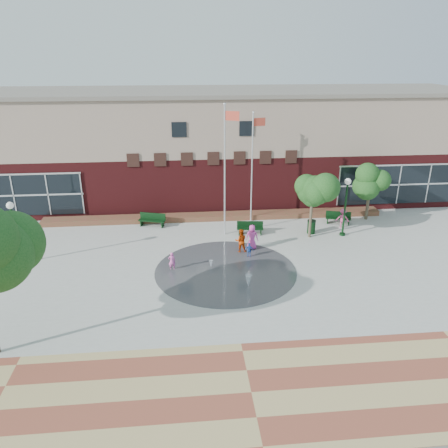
{
  "coord_description": "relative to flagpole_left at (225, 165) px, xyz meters",
  "views": [
    {
      "loc": [
        -2.29,
        -19.97,
        12.19
      ],
      "look_at": [
        0.0,
        4.0,
        2.6
      ],
      "focal_mm": 35.0,
      "sensor_mm": 36.0,
      "label": 1
    }
  ],
  "objects": [
    {
      "name": "water_jet_b",
      "position": [
        -1.37,
        -5.13,
        -5.06
      ],
      "size": [
        0.22,
        0.22,
        0.48
      ],
      "primitive_type": "cone",
      "rotation": [
        3.14,
        0.0,
        0.0
      ],
      "color": "white",
      "rests_on": "ground"
    },
    {
      "name": "adult_red",
      "position": [
        0.71,
        -3.01,
        -4.27
      ],
      "size": [
        0.79,
        0.63,
        1.58
      ],
      "primitive_type": "imported",
      "rotation": [
        0.0,
        0.0,
        3.11
      ],
      "color": "#AD3406",
      "rests_on": "ground"
    },
    {
      "name": "splash_pad",
      "position": [
        -0.53,
        -5.53,
        -5.06
      ],
      "size": [
        8.4,
        8.4,
        0.01
      ],
      "primitive_type": "cylinder",
      "color": "#383A3D",
      "rests_on": "ground"
    },
    {
      "name": "plaza_concrete",
      "position": [
        -0.53,
        -4.53,
        -5.06
      ],
      "size": [
        46.0,
        18.0,
        0.01
      ],
      "primitive_type": "cube",
      "color": "#A8A8A0",
      "rests_on": "ground"
    },
    {
      "name": "water_jet_a",
      "position": [
        0.54,
        -7.57,
        -5.06
      ],
      "size": [
        0.36,
        0.36,
        0.71
      ],
      "primitive_type": "cone",
      "rotation": [
        3.14,
        0.0,
        0.0
      ],
      "color": "white",
      "rests_on": "ground"
    },
    {
      "name": "bench_mid",
      "position": [
        1.74,
        -0.19,
        -4.76
      ],
      "size": [
        1.9,
        0.72,
        0.93
      ],
      "rotation": [
        0.0,
        0.0,
        -0.11
      ],
      "color": "black",
      "rests_on": "ground"
    },
    {
      "name": "flower_bed",
      "position": [
        -0.53,
        3.07,
        -5.06
      ],
      "size": [
        26.0,
        1.2,
        0.4
      ],
      "primitive_type": "cube",
      "color": "maroon",
      "rests_on": "ground"
    },
    {
      "name": "flagpole_left",
      "position": [
        0.0,
        0.0,
        0.0
      ],
      "size": [
        0.99,
        0.49,
        9.1
      ],
      "rotation": [
        0.0,
        0.0,
        -0.41
      ],
      "color": "silver",
      "rests_on": "ground"
    },
    {
      "name": "tree_small_right",
      "position": [
        11.15,
        1.9,
        -1.91
      ],
      "size": [
        2.53,
        2.53,
        4.32
      ],
      "color": "#443A2B",
      "rests_on": "ground"
    },
    {
      "name": "trash_can",
      "position": [
        6.12,
        -0.42,
        -4.56
      ],
      "size": [
        0.61,
        0.61,
        0.99
      ],
      "color": "black",
      "rests_on": "ground"
    },
    {
      "name": "child_blue",
      "position": [
        1.14,
        -3.83,
        -4.58
      ],
      "size": [
        0.6,
        0.35,
        0.96
      ],
      "primitive_type": "imported",
      "rotation": [
        0.0,
        0.0,
        2.93
      ],
      "color": "blue",
      "rests_on": "ground"
    },
    {
      "name": "flagpole_right",
      "position": [
        2.23,
        2.34,
        -0.45
      ],
      "size": [
        1.0,
        0.29,
        8.25
      ],
      "rotation": [
        0.0,
        0.0,
        0.21
      ],
      "color": "silver",
      "rests_on": "ground"
    },
    {
      "name": "bench_right",
      "position": [
        8.66,
        1.18,
        -4.76
      ],
      "size": [
        1.92,
        1.02,
        0.93
      ],
      "rotation": [
        0.0,
        0.0,
        -0.29
      ],
      "color": "black",
      "rests_on": "ground"
    },
    {
      "name": "adult_pink",
      "position": [
        1.5,
        -2.59,
        -4.23
      ],
      "size": [
        0.94,
        0.76,
        1.68
      ],
      "primitive_type": "imported",
      "rotation": [
        0.0,
        0.0,
        2.83
      ],
      "color": "#CE3F9C",
      "rests_on": "ground"
    },
    {
      "name": "ground",
      "position": [
        -0.53,
        -8.53,
        -5.06
      ],
      "size": [
        120.0,
        120.0,
        0.0
      ],
      "primitive_type": "plane",
      "color": "#666056",
      "rests_on": "ground"
    },
    {
      "name": "tree_mid",
      "position": [
        5.81,
        -1.09,
        -1.79
      ],
      "size": [
        2.67,
        2.67,
        4.5
      ],
      "color": "#443A2B",
      "rests_on": "ground"
    },
    {
      "name": "lamp_left",
      "position": [
        -13.0,
        -3.32,
        -2.59
      ],
      "size": [
        0.42,
        0.42,
        3.98
      ],
      "color": "black",
      "rests_on": "ground"
    },
    {
      "name": "bench_left",
      "position": [
        -5.26,
        2.0,
        -4.74
      ],
      "size": [
        2.04,
        1.09,
        0.99
      ],
      "rotation": [
        0.0,
        0.0,
        -0.29
      ],
      "color": "black",
      "rests_on": "ground"
    },
    {
      "name": "person_bench",
      "position": [
        8.72,
        0.48,
        -4.34
      ],
      "size": [
        1.06,
        0.82,
        1.45
      ],
      "primitive_type": "imported",
      "rotation": [
        0.0,
        0.0,
        2.8
      ],
      "color": "#C9477E",
      "rests_on": "ground"
    },
    {
      "name": "paver_band",
      "position": [
        -0.53,
        -15.53,
        -5.06
      ],
      "size": [
        46.0,
        6.0,
        0.01
      ],
      "primitive_type": "cube",
      "color": "brown",
      "rests_on": "ground"
    },
    {
      "name": "library_building",
      "position": [
        -0.53,
        8.95,
        -0.42
      ],
      "size": [
        44.4,
        10.4,
        9.2
      ],
      "color": "#561518",
      "rests_on": "ground"
    },
    {
      "name": "lamp_right",
      "position": [
        8.23,
        -0.99,
        -2.47
      ],
      "size": [
        0.44,
        0.44,
        4.18
      ],
      "color": "black",
      "rests_on": "ground"
    },
    {
      "name": "child_splash",
      "position": [
        -3.69,
        -5.08,
        -4.5
      ],
      "size": [
        0.43,
        0.3,
        1.13
      ],
      "primitive_type": "imported",
      "rotation": [
        0.0,
        0.0,
        3.21
      ],
      "color": "#E65AB4",
      "rests_on": "ground"
    }
  ]
}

